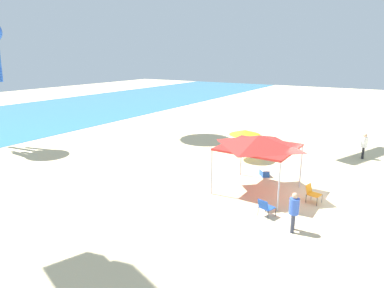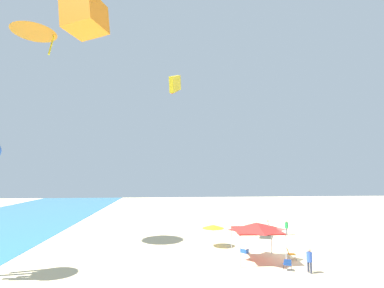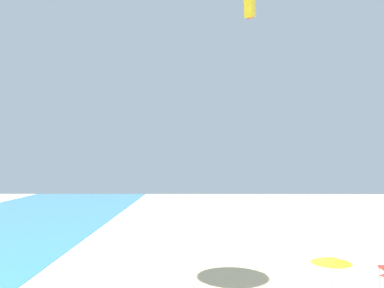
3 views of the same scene
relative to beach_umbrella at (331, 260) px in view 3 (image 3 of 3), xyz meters
name	(u,v)px [view 3 (image 3 of 3)]	position (x,y,z in m)	size (l,w,h in m)	color
beach_umbrella	(331,260)	(0.00, 0.00, 0.00)	(2.03, 2.02, 1.96)	silver
kite_parafoil_yellow	(250,4)	(4.06, 3.44, 14.67)	(5.84, 1.51, 3.50)	yellow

